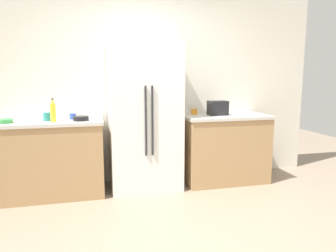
{
  "coord_description": "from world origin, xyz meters",
  "views": [
    {
      "loc": [
        -0.76,
        -2.48,
        1.45
      ],
      "look_at": [
        -0.04,
        0.44,
        0.98
      ],
      "focal_mm": 33.58,
      "sensor_mm": 36.0,
      "label": 1
    }
  ],
  "objects_px": {
    "refrigerator": "(145,118)",
    "bowl_a": "(81,118)",
    "toaster": "(218,108)",
    "cup_c": "(73,116)",
    "bottle_a": "(53,112)",
    "bowl_b": "(3,121)",
    "cup_d": "(64,114)",
    "cup_b": "(194,112)",
    "cup_a": "(47,117)"
  },
  "relations": [
    {
      "from": "refrigerator",
      "to": "bowl_a",
      "type": "relative_size",
      "value": 10.01
    },
    {
      "from": "toaster",
      "to": "cup_c",
      "type": "bearing_deg",
      "value": 178.84
    },
    {
      "from": "bottle_a",
      "to": "bowl_b",
      "type": "xyz_separation_m",
      "value": [
        -0.54,
        0.03,
        -0.09
      ]
    },
    {
      "from": "refrigerator",
      "to": "bowl_a",
      "type": "height_order",
      "value": "refrigerator"
    },
    {
      "from": "cup_d",
      "to": "bottle_a",
      "type": "bearing_deg",
      "value": -106.98
    },
    {
      "from": "cup_b",
      "to": "cup_c",
      "type": "relative_size",
      "value": 1.07
    },
    {
      "from": "cup_c",
      "to": "bowl_a",
      "type": "xyz_separation_m",
      "value": [
        0.1,
        -0.15,
        -0.01
      ]
    },
    {
      "from": "cup_d",
      "to": "cup_b",
      "type": "bearing_deg",
      "value": 0.48
    },
    {
      "from": "bottle_a",
      "to": "bowl_b",
      "type": "height_order",
      "value": "bottle_a"
    },
    {
      "from": "cup_a",
      "to": "cup_b",
      "type": "height_order",
      "value": "cup_a"
    },
    {
      "from": "cup_c",
      "to": "bowl_b",
      "type": "xyz_separation_m",
      "value": [
        -0.74,
        -0.15,
        -0.01
      ]
    },
    {
      "from": "bottle_a",
      "to": "cup_d",
      "type": "relative_size",
      "value": 2.75
    },
    {
      "from": "bottle_a",
      "to": "cup_d",
      "type": "distance_m",
      "value": 0.32
    },
    {
      "from": "cup_d",
      "to": "toaster",
      "type": "bearing_deg",
      "value": -4.47
    },
    {
      "from": "bowl_a",
      "to": "cup_b",
      "type": "bearing_deg",
      "value": 10.52
    },
    {
      "from": "toaster",
      "to": "cup_a",
      "type": "bearing_deg",
      "value": -179.04
    },
    {
      "from": "cup_d",
      "to": "bowl_b",
      "type": "xyz_separation_m",
      "value": [
        -0.63,
        -0.27,
        -0.03
      ]
    },
    {
      "from": "bottle_a",
      "to": "cup_a",
      "type": "height_order",
      "value": "bottle_a"
    },
    {
      "from": "toaster",
      "to": "bowl_b",
      "type": "height_order",
      "value": "toaster"
    },
    {
      "from": "cup_a",
      "to": "cup_c",
      "type": "height_order",
      "value": "cup_a"
    },
    {
      "from": "bottle_a",
      "to": "bowl_a",
      "type": "xyz_separation_m",
      "value": [
        0.31,
        0.03,
        -0.09
      ]
    },
    {
      "from": "toaster",
      "to": "cup_d",
      "type": "bearing_deg",
      "value": 175.53
    },
    {
      "from": "cup_d",
      "to": "cup_a",
      "type": "bearing_deg",
      "value": -132.05
    },
    {
      "from": "toaster",
      "to": "cup_a",
      "type": "height_order",
      "value": "toaster"
    },
    {
      "from": "refrigerator",
      "to": "bowl_b",
      "type": "height_order",
      "value": "refrigerator"
    },
    {
      "from": "refrigerator",
      "to": "cup_d",
      "type": "bearing_deg",
      "value": 171.12
    },
    {
      "from": "cup_d",
      "to": "bowl_a",
      "type": "height_order",
      "value": "cup_d"
    },
    {
      "from": "toaster",
      "to": "bottle_a",
      "type": "height_order",
      "value": "bottle_a"
    },
    {
      "from": "cup_d",
      "to": "bowl_a",
      "type": "distance_m",
      "value": 0.34
    },
    {
      "from": "cup_a",
      "to": "cup_d",
      "type": "bearing_deg",
      "value": 47.95
    },
    {
      "from": "cup_d",
      "to": "cup_c",
      "type": "bearing_deg",
      "value": -46.32
    },
    {
      "from": "toaster",
      "to": "bowl_b",
      "type": "bearing_deg",
      "value": -177.63
    },
    {
      "from": "toaster",
      "to": "cup_d",
      "type": "relative_size",
      "value": 2.52
    },
    {
      "from": "refrigerator",
      "to": "bowl_a",
      "type": "bearing_deg",
      "value": -172.01
    },
    {
      "from": "cup_b",
      "to": "cup_d",
      "type": "relative_size",
      "value": 0.87
    },
    {
      "from": "cup_b",
      "to": "cup_c",
      "type": "bearing_deg",
      "value": -175.29
    },
    {
      "from": "cup_a",
      "to": "bowl_b",
      "type": "xyz_separation_m",
      "value": [
        -0.45,
        -0.07,
        -0.03
      ]
    },
    {
      "from": "toaster",
      "to": "bottle_a",
      "type": "bearing_deg",
      "value": -176.1
    },
    {
      "from": "toaster",
      "to": "refrigerator",
      "type": "bearing_deg",
      "value": 179.98
    },
    {
      "from": "cup_c",
      "to": "cup_d",
      "type": "height_order",
      "value": "cup_d"
    },
    {
      "from": "refrigerator",
      "to": "bottle_a",
      "type": "height_order",
      "value": "refrigerator"
    },
    {
      "from": "cup_c",
      "to": "bottle_a",
      "type": "bearing_deg",
      "value": -138.48
    },
    {
      "from": "cup_b",
      "to": "bowl_a",
      "type": "bearing_deg",
      "value": -169.48
    },
    {
      "from": "refrigerator",
      "to": "bowl_b",
      "type": "bearing_deg",
      "value": -176.16
    },
    {
      "from": "cup_a",
      "to": "bottle_a",
      "type": "bearing_deg",
      "value": -52.13
    },
    {
      "from": "toaster",
      "to": "cup_c",
      "type": "distance_m",
      "value": 1.89
    },
    {
      "from": "bottle_a",
      "to": "bowl_a",
      "type": "height_order",
      "value": "bottle_a"
    },
    {
      "from": "cup_b",
      "to": "refrigerator",
      "type": "bearing_deg",
      "value": -166.79
    },
    {
      "from": "toaster",
      "to": "cup_c",
      "type": "relative_size",
      "value": 3.11
    },
    {
      "from": "refrigerator",
      "to": "cup_c",
      "type": "height_order",
      "value": "refrigerator"
    }
  ]
}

